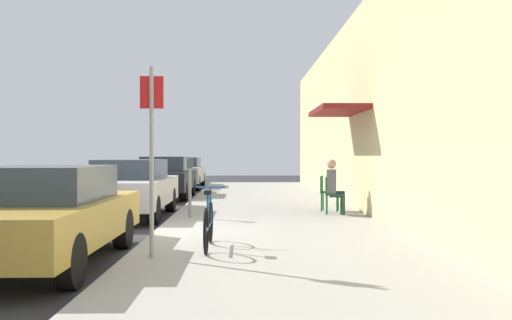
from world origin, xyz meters
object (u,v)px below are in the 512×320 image
Objects in this scene: parked_car_2 at (165,177)px; cafe_chair_1 at (327,191)px; parking_meter at (190,183)px; seated_patron_0 at (334,185)px; parked_car_0 at (44,214)px; parked_car_3 at (182,172)px; bicycle_0 at (209,224)px; cafe_chair_0 at (331,193)px; parked_car_1 at (130,187)px; street_sign at (152,146)px.

parked_car_2 is 7.43m from cafe_chair_1.
parking_meter reaches higher than seated_patron_0.
parked_car_0 is 3.33× the size of parking_meter.
bicycle_0 is at bearing -82.24° from parked_car_3.
seated_patron_0 reaches higher than parked_car_3.
seated_patron_0 is (4.87, -6.43, 0.07)m from parked_car_2.
parked_car_2 is 11.35m from bicycle_0.
parked_car_2 is at bearing 101.32° from bicycle_0.
bicycle_0 is at bearing -115.34° from cafe_chair_1.
parked_car_2 reaches higher than parked_car_3.
parked_car_3 is 5.06× the size of cafe_chair_0.
parked_car_2 is 2.57× the size of bicycle_0.
parked_car_3 is 2.57× the size of bicycle_0.
parked_car_0 is 5.75m from parked_car_1.
bicycle_0 is at bearing 44.10° from street_sign.
parked_car_1 is 5.06× the size of cafe_chair_1.
cafe_chair_0 is at bearing 169.97° from seated_patron_0.
parking_meter is at bearing -82.80° from parked_car_3.
cafe_chair_0 is (4.81, -11.64, -0.11)m from parked_car_3.
bicycle_0 is 1.97× the size of cafe_chair_0.
seated_patron_0 is at bearing 60.60° from bicycle_0.
parked_car_1 is 2.57× the size of bicycle_0.
parked_car_3 is (0.00, 5.22, -0.01)m from parked_car_2.
bicycle_0 is 1.97× the size of cafe_chair_1.
street_sign is at bearing -135.90° from bicycle_0.
bicycle_0 is at bearing -66.71° from parked_car_1.
parking_meter is 1.52× the size of cafe_chair_1.
parking_meter is 4.83m from street_sign.
parked_car_2 reaches higher than seated_patron_0.
street_sign is 1.54m from bicycle_0.
street_sign is 6.43m from cafe_chair_0.
cafe_chair_0 is 0.67× the size of seated_patron_0.
parking_meter is (1.55, -7.06, 0.14)m from parked_car_2.
parked_car_1 is at bearing -176.50° from cafe_chair_1.
parking_meter is 0.51× the size of street_sign.
cafe_chair_0 is (4.81, 5.29, -0.08)m from parked_car_0.
parked_car_3 is (0.00, 16.93, 0.03)m from parked_car_0.
bicycle_0 is at bearing -119.40° from seated_patron_0.
cafe_chair_1 is (0.00, 0.76, 0.00)m from cafe_chair_0.
parked_car_1 is at bearing 90.00° from parked_car_0.
parked_car_3 is at bearing 112.70° from seated_patron_0.
parking_meter is 3.34m from cafe_chair_0.
parked_car_3 is at bearing 97.76° from bicycle_0.
parked_car_1 is at bearing -90.00° from parked_car_2.
parked_car_1 is 5.95m from parked_car_2.
parked_car_0 is 7.73m from cafe_chair_1.
parked_car_0 is 1.00× the size of parked_car_1.
parked_car_1 is (0.00, 5.75, 0.02)m from parked_car_0.
parked_car_0 reaches higher than bicycle_0.
parked_car_0 is 1.00× the size of parked_car_3.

